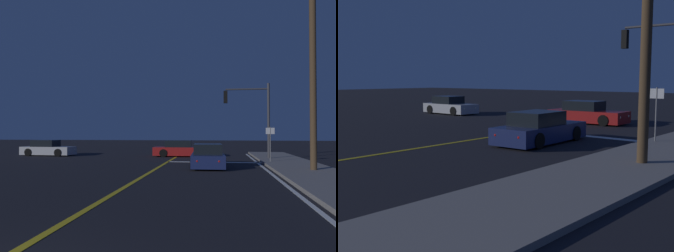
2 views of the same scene
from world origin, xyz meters
TOP-DOWN VIEW (x-y plane):
  - sidewalk_right at (7.76, 10.58)m, footprint 3.20×38.09m
  - lane_line_center at (0.00, 10.58)m, footprint 0.20×35.97m
  - lane_line_edge_right at (5.91, 10.58)m, footprint 0.16×35.97m
  - stop_bar at (3.08, 19.66)m, footprint 6.16×0.50m
  - car_distant_tail_navy at (2.78, 16.51)m, footprint 2.04×4.73m
  - car_lead_oncoming_silver at (-11.09, 24.05)m, footprint 4.39×2.00m
  - car_mid_block_red at (0.31, 24.77)m, footprint 4.70×2.11m
  - traffic_signal_near_right at (5.80, 21.96)m, footprint 3.28×0.28m
  - street_sign_corner at (6.66, 19.16)m, footprint 0.56×0.13m

SIDE VIEW (x-z plane):
  - lane_line_center at x=0.00m, z-range 0.00..0.01m
  - lane_line_edge_right at x=5.91m, z-range 0.00..0.01m
  - stop_bar at x=3.08m, z-range 0.00..0.01m
  - sidewalk_right at x=7.76m, z-range 0.00..0.15m
  - car_lead_oncoming_silver at x=-11.09m, z-range -0.09..1.25m
  - car_distant_tail_navy at x=2.78m, z-range -0.09..1.25m
  - car_mid_block_red at x=0.31m, z-range -0.09..1.25m
  - street_sign_corner at x=6.66m, z-range 0.41..2.75m
  - traffic_signal_near_right at x=5.80m, z-range 0.89..6.43m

